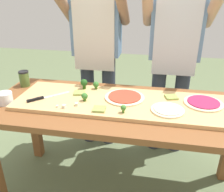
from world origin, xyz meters
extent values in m
plane|color=#60704C|center=(0.00, 0.00, 0.00)|extent=(8.00, 8.00, 0.00)
cube|color=brown|center=(-0.81, 0.29, 0.35)|extent=(0.07, 0.07, 0.70)
cube|color=brown|center=(0.00, 0.00, 0.72)|extent=(1.74, 0.71, 0.04)
cube|color=tan|center=(0.00, 0.02, 0.75)|extent=(1.39, 0.44, 0.02)
cube|color=#B7BABF|center=(-0.45, 0.02, 0.77)|extent=(0.15, 0.15, 0.00)
cube|color=black|center=(-0.56, -0.08, 0.78)|extent=(0.09, 0.09, 0.02)
cylinder|color=beige|center=(0.01, 0.06, 0.77)|extent=(0.26, 0.26, 0.01)
cylinder|color=#BC3D28|center=(0.01, 0.06, 0.78)|extent=(0.22, 0.22, 0.01)
cylinder|color=beige|center=(0.52, 0.07, 0.77)|extent=(0.24, 0.24, 0.01)
cylinder|color=#9E234C|center=(0.52, 0.07, 0.78)|extent=(0.20, 0.20, 0.01)
cylinder|color=beige|center=(0.29, -0.06, 0.77)|extent=(0.20, 0.20, 0.01)
cylinder|color=silver|center=(0.29, -0.06, 0.78)|extent=(0.16, 0.16, 0.01)
cube|color=#899E4C|center=(0.32, 0.12, 0.77)|extent=(0.09, 0.09, 0.01)
cube|color=#899E4C|center=(-0.31, 0.08, 0.77)|extent=(0.09, 0.09, 0.01)
cube|color=#899E4C|center=(-0.12, -0.13, 0.77)|extent=(0.08, 0.08, 0.01)
cylinder|color=#487A23|center=(0.03, -0.14, 0.78)|extent=(0.02, 0.02, 0.02)
sphere|color=#427F33|center=(0.03, -0.14, 0.80)|extent=(0.03, 0.03, 0.03)
cylinder|color=#2C5915|center=(-0.30, 0.17, 0.78)|extent=(0.02, 0.02, 0.03)
sphere|color=#23561E|center=(-0.30, 0.17, 0.81)|extent=(0.05, 0.05, 0.05)
cylinder|color=#3F7220|center=(-0.24, -0.02, 0.78)|extent=(0.02, 0.02, 0.02)
sphere|color=#38752D|center=(-0.24, -0.02, 0.80)|extent=(0.04, 0.04, 0.04)
cylinder|color=#3F7220|center=(-0.21, 0.18, 0.78)|extent=(0.02, 0.02, 0.02)
sphere|color=#38752D|center=(-0.21, 0.18, 0.80)|extent=(0.04, 0.04, 0.04)
cube|color=silver|center=(-0.27, -0.10, 0.78)|extent=(0.02, 0.02, 0.02)
cube|color=silver|center=(-0.33, -0.14, 0.78)|extent=(0.03, 0.03, 0.02)
cube|color=white|center=(-0.38, -0.14, 0.77)|extent=(0.01, 0.01, 0.01)
cylinder|color=white|center=(-0.75, -0.11, 0.78)|extent=(0.10, 0.10, 0.08)
cylinder|color=white|center=(-0.75, -0.11, 0.77)|extent=(0.09, 0.09, 0.04)
cylinder|color=#517033|center=(-0.78, 0.19, 0.80)|extent=(0.07, 0.07, 0.11)
cylinder|color=black|center=(-0.78, 0.19, 0.86)|extent=(0.07, 0.07, 0.01)
cylinder|color=#333847|center=(-0.41, 0.63, 0.45)|extent=(0.12, 0.12, 0.90)
cylinder|color=#333847|center=(-0.21, 0.63, 0.45)|extent=(0.12, 0.12, 0.90)
cube|color=#6689B2|center=(-0.31, 0.63, 1.18)|extent=(0.40, 0.20, 0.55)
cube|color=silver|center=(-0.31, 0.52, 1.09)|extent=(0.34, 0.01, 0.60)
cylinder|color=#997056|center=(-0.54, 0.53, 1.30)|extent=(0.08, 0.39, 0.31)
cylinder|color=#997056|center=(-0.08, 0.53, 1.30)|extent=(0.08, 0.39, 0.31)
cylinder|color=#333847|center=(0.24, 0.63, 0.45)|extent=(0.12, 0.12, 0.90)
cylinder|color=#333847|center=(0.44, 0.63, 0.45)|extent=(0.12, 0.12, 0.90)
cube|color=#6689B2|center=(0.34, 0.63, 1.18)|extent=(0.40, 0.20, 0.55)
cube|color=silver|center=(0.34, 0.52, 1.09)|extent=(0.34, 0.01, 0.60)
cylinder|color=tan|center=(0.11, 0.53, 1.30)|extent=(0.08, 0.39, 0.31)
cylinder|color=tan|center=(0.57, 0.53, 1.30)|extent=(0.08, 0.39, 0.31)
camera|label=1|loc=(0.20, -1.38, 1.46)|focal=38.64mm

